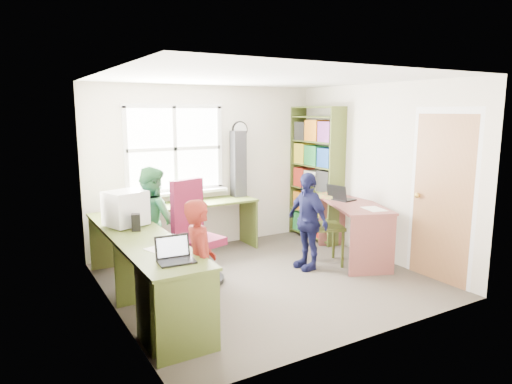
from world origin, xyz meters
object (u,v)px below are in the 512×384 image
(laptop_left, at_px, (175,255))
(person_green, at_px, (153,222))
(swivel_chair, at_px, (195,238))
(crt_monitor, at_px, (126,208))
(l_desk, at_px, (171,269))
(person_navy, at_px, (307,221))
(bookshelf, at_px, (316,177))
(wooden_chair, at_px, (318,221))
(cd_tower, at_px, (238,164))
(person_red, at_px, (200,266))
(right_desk, at_px, (354,219))
(potted_plant, at_px, (178,193))
(laptop_right, at_px, (340,197))

(laptop_left, xyz_separation_m, person_green, (0.35, 1.68, -0.11))
(swivel_chair, distance_m, crt_monitor, 0.90)
(l_desk, bearing_deg, person_navy, 11.00)
(bookshelf, xyz_separation_m, wooden_chair, (-0.74, -1.02, -0.42))
(l_desk, relative_size, laptop_left, 9.01)
(person_navy, bearing_deg, cd_tower, -172.08)
(laptop_left, distance_m, person_red, 0.35)
(right_desk, height_order, potted_plant, potted_plant)
(right_desk, distance_m, person_red, 2.79)
(laptop_left, xyz_separation_m, person_navy, (2.16, 0.98, -0.17))
(swivel_chair, height_order, cd_tower, cd_tower)
(wooden_chair, bearing_deg, person_green, -174.52)
(right_desk, relative_size, bookshelf, 0.71)
(swivel_chair, xyz_separation_m, person_red, (-0.45, -1.21, 0.10))
(laptop_right, bearing_deg, potted_plant, 49.81)
(laptop_right, relative_size, person_navy, 0.30)
(bookshelf, xyz_separation_m, person_green, (-2.78, -0.38, -0.31))
(right_desk, relative_size, person_navy, 1.19)
(bookshelf, xyz_separation_m, person_navy, (-0.97, -1.08, -0.37))
(right_desk, distance_m, crt_monitor, 3.04)
(laptop_left, distance_m, person_navy, 2.38)
(swivel_chair, relative_size, person_navy, 0.96)
(bookshelf, height_order, laptop_right, bookshelf)
(laptop_left, height_order, potted_plant, potted_plant)
(crt_monitor, distance_m, potted_plant, 1.32)
(swivel_chair, relative_size, person_green, 0.88)
(crt_monitor, height_order, person_green, person_green)
(crt_monitor, bearing_deg, laptop_left, -107.27)
(right_desk, distance_m, person_navy, 0.78)
(l_desk, bearing_deg, bookshelf, 26.43)
(potted_plant, bearing_deg, wooden_chair, -41.25)
(right_desk, xyz_separation_m, bookshelf, (0.19, 1.11, 0.43))
(l_desk, distance_m, crt_monitor, 1.00)
(bookshelf, xyz_separation_m, crt_monitor, (-3.17, -0.63, -0.05))
(swivel_chair, bearing_deg, laptop_left, -136.46)
(crt_monitor, xyz_separation_m, person_green, (0.39, 0.25, -0.26))
(laptop_left, relative_size, person_navy, 0.26)
(laptop_left, xyz_separation_m, cd_tower, (1.92, 2.41, 0.45))
(bookshelf, relative_size, potted_plant, 6.76)
(l_desk, xyz_separation_m, right_desk, (2.76, 0.36, 0.12))
(l_desk, xyz_separation_m, laptop_right, (2.73, 0.63, 0.39))
(swivel_chair, height_order, person_red, person_red)
(crt_monitor, xyz_separation_m, laptop_right, (2.95, -0.21, -0.11))
(cd_tower, bearing_deg, potted_plant, -175.53)
(right_desk, relative_size, potted_plant, 4.83)
(l_desk, distance_m, person_red, 0.53)
(right_desk, relative_size, laptop_right, 3.98)
(person_red, bearing_deg, laptop_right, -52.44)
(wooden_chair, distance_m, laptop_right, 0.61)
(person_red, distance_m, person_navy, 2.07)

